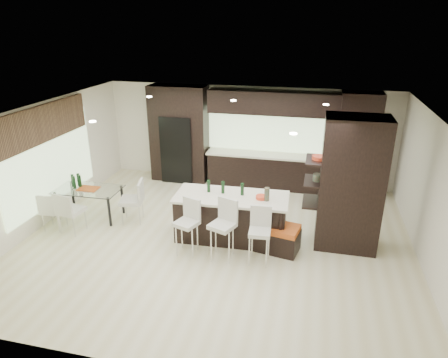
% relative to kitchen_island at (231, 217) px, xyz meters
% --- Properties ---
extents(ground, '(8.00, 8.00, 0.00)m').
position_rel_kitchen_island_xyz_m(ground, '(-0.26, -0.15, -0.49)').
color(ground, beige).
rests_on(ground, ground).
extents(back_wall, '(8.00, 0.02, 2.70)m').
position_rel_kitchen_island_xyz_m(back_wall, '(-0.26, 3.35, 0.86)').
color(back_wall, white).
rests_on(back_wall, ground).
extents(left_wall, '(0.02, 7.00, 2.70)m').
position_rel_kitchen_island_xyz_m(left_wall, '(-4.26, -0.15, 0.86)').
color(left_wall, white).
rests_on(left_wall, ground).
extents(right_wall, '(0.02, 7.00, 2.70)m').
position_rel_kitchen_island_xyz_m(right_wall, '(3.74, -0.15, 0.86)').
color(right_wall, white).
rests_on(right_wall, ground).
extents(ceiling, '(8.00, 7.00, 0.02)m').
position_rel_kitchen_island_xyz_m(ceiling, '(-0.26, -0.15, 2.21)').
color(ceiling, white).
rests_on(ceiling, ground).
extents(window_left, '(0.04, 3.20, 1.90)m').
position_rel_kitchen_island_xyz_m(window_left, '(-4.22, 0.05, 0.86)').
color(window_left, '#B2D199').
rests_on(window_left, left_wall).
extents(window_back, '(3.40, 0.04, 1.20)m').
position_rel_kitchen_island_xyz_m(window_back, '(0.34, 3.31, 1.06)').
color(window_back, '#B2D199').
rests_on(window_back, back_wall).
extents(stone_accent, '(0.08, 3.00, 0.80)m').
position_rel_kitchen_island_xyz_m(stone_accent, '(-4.19, 0.05, 1.76)').
color(stone_accent, brown).
rests_on(stone_accent, left_wall).
extents(ceiling_spots, '(4.00, 3.00, 0.02)m').
position_rel_kitchen_island_xyz_m(ceiling_spots, '(-0.26, 0.10, 2.19)').
color(ceiling_spots, white).
rests_on(ceiling_spots, ceiling).
extents(back_cabinetry, '(6.80, 0.68, 2.70)m').
position_rel_kitchen_island_xyz_m(back_cabinetry, '(0.24, 3.02, 0.86)').
color(back_cabinetry, black).
rests_on(back_cabinetry, ground).
extents(refrigerator, '(0.90, 0.68, 1.90)m').
position_rel_kitchen_island_xyz_m(refrigerator, '(-2.16, 2.97, 0.46)').
color(refrigerator, black).
rests_on(refrigerator, ground).
extents(partition_column, '(1.20, 0.80, 2.70)m').
position_rel_kitchen_island_xyz_m(partition_column, '(2.34, 0.25, 0.86)').
color(partition_column, black).
rests_on(partition_column, ground).
extents(kitchen_island, '(2.38, 1.10, 0.97)m').
position_rel_kitchen_island_xyz_m(kitchen_island, '(0.00, 0.00, 0.00)').
color(kitchen_island, black).
rests_on(kitchen_island, ground).
extents(stool_left, '(0.52, 0.52, 0.92)m').
position_rel_kitchen_island_xyz_m(stool_left, '(-0.72, -0.81, -0.03)').
color(stool_left, beige).
rests_on(stool_left, ground).
extents(stool_mid, '(0.56, 0.56, 0.98)m').
position_rel_kitchen_island_xyz_m(stool_mid, '(0.00, -0.82, 0.00)').
color(stool_mid, beige).
rests_on(stool_mid, ground).
extents(stool_right, '(0.43, 0.43, 0.91)m').
position_rel_kitchen_island_xyz_m(stool_right, '(0.72, -0.80, -0.03)').
color(stool_right, beige).
rests_on(stool_right, ground).
extents(bench, '(1.51, 0.82, 0.55)m').
position_rel_kitchen_island_xyz_m(bench, '(0.72, -0.22, -0.21)').
color(bench, black).
rests_on(bench, ground).
extents(floor_vase, '(0.56, 0.56, 1.25)m').
position_rel_kitchen_island_xyz_m(floor_vase, '(0.73, -0.05, 0.14)').
color(floor_vase, '#434733').
rests_on(floor_vase, ground).
extents(dining_table, '(1.49, 0.86, 0.71)m').
position_rel_kitchen_island_xyz_m(dining_table, '(-3.43, 0.19, -0.13)').
color(dining_table, white).
rests_on(dining_table, ground).
extents(chair_near, '(0.54, 0.54, 0.88)m').
position_rel_kitchen_island_xyz_m(chair_near, '(-3.43, -0.54, -0.05)').
color(chair_near, beige).
rests_on(chair_near, ground).
extents(chair_far, '(0.49, 0.49, 0.82)m').
position_rel_kitchen_island_xyz_m(chair_far, '(-3.89, -0.52, -0.08)').
color(chair_far, beige).
rests_on(chair_far, ground).
extents(chair_end, '(0.61, 0.61, 0.92)m').
position_rel_kitchen_island_xyz_m(chair_end, '(-2.36, 0.19, -0.02)').
color(chair_end, beige).
rests_on(chair_end, ground).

